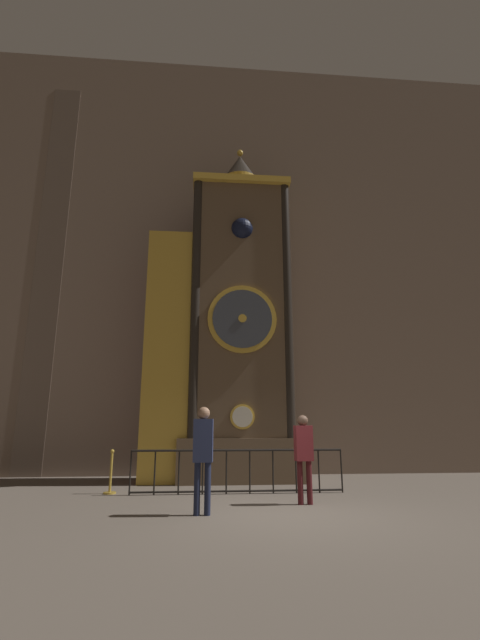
{
  "coord_description": "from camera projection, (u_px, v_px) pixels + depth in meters",
  "views": [
    {
      "loc": [
        -1.52,
        -7.78,
        1.53
      ],
      "look_at": [
        -0.48,
        4.41,
        4.48
      ],
      "focal_mm": 24.0,
      "sensor_mm": 36.0,
      "label": 1
    }
  ],
  "objects": [
    {
      "name": "cathedral_back_wall",
      "position": [
        247.0,
        250.0,
        14.75
      ],
      "size": [
        24.0,
        0.32,
        14.7
      ],
      "color": "#7A6656",
      "rests_on": "ground_plane"
    },
    {
      "name": "visitor_near",
      "position": [
        203.0,
        448.0,
        7.5
      ],
      "size": [
        0.36,
        0.24,
        1.81
      ],
      "rotation": [
        0.0,
        0.0,
        -0.07
      ],
      "color": "#1B213A",
      "rests_on": "ground_plane"
    },
    {
      "name": "railing_fence",
      "position": [
        238.0,
        469.0,
        9.56
      ],
      "size": [
        4.77,
        0.05,
        0.95
      ],
      "color": "black",
      "rests_on": "ground_plane"
    },
    {
      "name": "stanchion_post",
      "position": [
        110.0,
        479.0,
        9.53
      ],
      "size": [
        0.28,
        0.28,
        0.95
      ],
      "color": "#B28E33",
      "rests_on": "ground_plane"
    },
    {
      "name": "clock_tower",
      "position": [
        225.0,
        325.0,
        12.49
      ],
      "size": [
        4.38,
        1.78,
        10.18
      ],
      "color": "brown",
      "rests_on": "ground_plane"
    },
    {
      "name": "visitor_far",
      "position": [
        304.0,
        450.0,
        8.45
      ],
      "size": [
        0.35,
        0.24,
        1.68
      ],
      "rotation": [
        0.0,
        0.0,
        0.06
      ],
      "color": "#461518",
      "rests_on": "ground_plane"
    },
    {
      "name": "ground_plane",
      "position": [
        290.0,
        515.0,
        7.3
      ],
      "size": [
        28.0,
        28.0,
        0.0
      ],
      "primitive_type": "plane",
      "color": "brown"
    }
  ]
}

